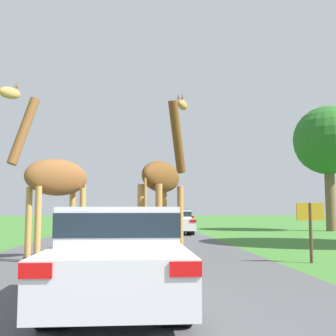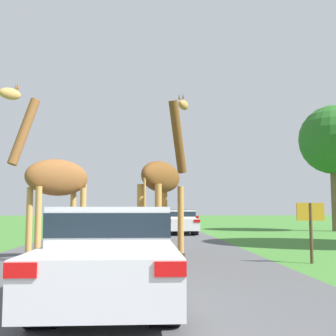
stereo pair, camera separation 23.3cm
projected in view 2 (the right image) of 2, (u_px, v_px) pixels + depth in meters
road at (137, 227)px, 30.84m from camera, size 7.68×120.00×0.00m
giraffe_near_road at (164, 178)px, 11.56m from camera, size 1.72×2.70×4.85m
giraffe_companion at (54, 179)px, 11.29m from camera, size 2.28×1.93×4.55m
car_lead_maroon at (113, 251)px, 6.15m from camera, size 1.74×4.30×1.37m
car_queue_right at (181, 218)px, 27.97m from camera, size 1.82×4.13×1.31m
car_queue_left at (179, 221)px, 22.58m from camera, size 1.74×4.20×1.25m
tree_centre_back at (334, 141)px, 25.42m from camera, size 4.18×4.18×7.58m
sign_post at (311, 221)px, 10.44m from camera, size 0.70×0.08×1.49m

